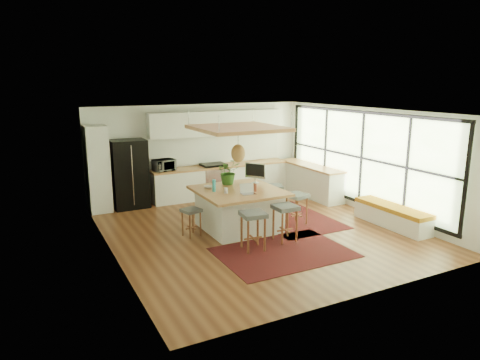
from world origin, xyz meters
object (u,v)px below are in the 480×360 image
island (239,209)px  stool_left_side (191,221)px  stool_near_right (285,225)px  laptop (248,189)px  stool_near_left (253,233)px  island_plant (228,174)px  monitor (255,173)px  stool_right_back (273,202)px  stool_right_front (297,210)px  fridge (129,174)px  microwave (164,164)px

island → stool_left_side: 1.15m
stool_near_right → laptop: (-0.51, 0.71, 0.70)m
stool_near_left → island_plant: 2.10m
stool_near_left → stool_near_right: (0.85, 0.14, 0.00)m
stool_near_left → stool_left_side: size_ratio=1.27×
island → monitor: (0.66, 0.40, 0.72)m
laptop → stool_near_right: bearing=-47.2°
stool_right_back → island_plant: bearing=176.6°
stool_near_left → island: bearing=75.7°
stool_right_front → stool_right_back: 0.90m
fridge → laptop: bearing=-62.3°
fridge → stool_near_right: (2.33, -4.06, -0.57)m
stool_right_back → monitor: bearing=-167.0°
stool_right_front → stool_left_side: (-2.52, 0.38, 0.00)m
stool_near_right → stool_right_back: size_ratio=1.00×
microwave → stool_left_side: bearing=-107.8°
island → fridge: bearing=121.9°
island_plant → laptop: bearing=-91.3°
fridge → monitor: (2.47, -2.51, 0.26)m
laptop → stool_near_left: bearing=-104.8°
island → stool_right_back: (1.25, 0.54, -0.11)m
laptop → island_plant: size_ratio=0.54×
stool_left_side → island_plant: size_ratio=1.01×
fridge → stool_right_back: 3.91m
laptop → stool_left_side: bearing=164.9°
stool_right_back → monitor: size_ratio=1.46×
stool_near_left → laptop: size_ratio=2.37×
stool_near_right → monitor: (0.14, 1.56, 0.83)m
stool_right_front → laptop: (-1.36, -0.10, 0.70)m
island_plant → fridge: bearing=128.8°
monitor → stool_near_right: bearing=-40.4°
stool_near_left → stool_near_right: size_ratio=1.01×
microwave → laptop: bearing=-87.2°
island → microwave: bearing=106.6°
fridge → stool_right_front: fridge is taller
stool_left_side → microwave: microwave is taller
stool_near_right → island: bearing=114.3°
island → microwave: size_ratio=3.25×
stool_right_front → monitor: 1.33m
island → stool_left_side: island is taller
island → stool_right_back: bearing=23.3°
fridge → stool_near_left: (1.48, -4.20, -0.57)m
stool_right_front → laptop: size_ratio=2.23×
stool_left_side → monitor: monitor is taller
monitor → island_plant: 0.65m
fridge → laptop: size_ratio=5.49×
stool_near_right → stool_right_back: (0.73, 1.69, 0.00)m
fridge → stool_near_right: 4.72m
island → laptop: bearing=-88.2°
laptop → microwave: 3.42m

